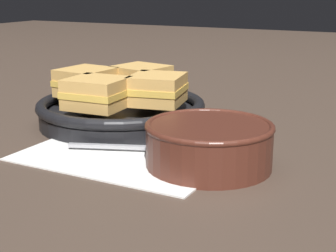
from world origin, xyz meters
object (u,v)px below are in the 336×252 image
Objects in this scene: soup_bowl at (209,142)px; skillet at (121,111)px; sandwich_far_right at (97,93)px; sandwich_near_right at (141,79)px; sandwich_near_left at (157,89)px; spoon at (155,148)px; sandwich_far_left at (86,82)px.

soup_bowl reaches higher than skillet.
sandwich_far_right reaches higher than skillet.
sandwich_near_right is at bearing 90.58° from sandwich_far_right.
spoon is at bearing -63.13° from sandwich_near_left.
spoon is at bearing 170.36° from soup_bowl.
sandwich_far_left reaches higher than skillet.
sandwich_near_left is 0.14m from sandwich_far_left.
sandwich_far_right is (0.00, -0.07, 0.04)m from skillet.
skillet is at bearing 90.58° from sandwich_far_right.
soup_bowl is 0.96× the size of spoon.
spoon is 0.17m from skillet.
skillet reaches higher than spoon.
sandwich_far_left reaches higher than spoon.
sandwich_far_right is (0.00, -0.14, 0.00)m from sandwich_near_right.
sandwich_far_left is at bearing -134.42° from sandwich_near_right.
sandwich_far_left is at bearing 155.69° from soup_bowl.
sandwich_near_right is 1.11× the size of sandwich_far_right.
spoon is 0.14m from sandwich_far_right.
sandwich_near_right is at bearing 104.44° from spoon.
sandwich_far_right is (-0.07, -0.07, 0.00)m from sandwich_near_left.
sandwich_near_left and sandwich_near_right have the same top height.
sandwich_far_left is at bearing 129.50° from spoon.
soup_bowl is 0.31m from sandwich_far_left.
soup_bowl is 0.09m from spoon.
sandwich_near_right is (-0.00, 0.07, 0.04)m from skillet.
sandwich_far_left reaches higher than soup_bowl.
sandwich_far_left is at bearing -179.42° from skillet.
soup_bowl is at bearing -24.31° from sandwich_far_left.
soup_bowl is 1.78× the size of sandwich_far_right.
soup_bowl is 0.29m from sandwich_near_right.
spoon is (-0.09, 0.01, -0.03)m from soup_bowl.
spoon is at bearing -55.07° from sandwich_near_right.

